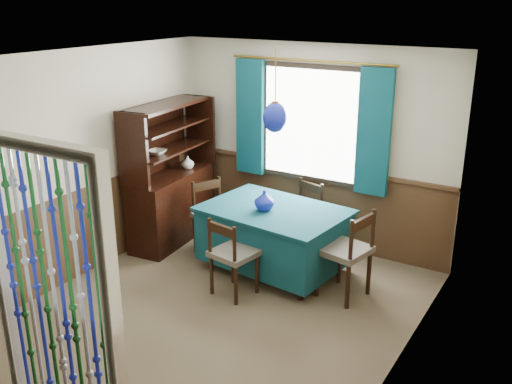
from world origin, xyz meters
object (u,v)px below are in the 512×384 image
Objects in this scene: chair_far at (302,215)px; vase_table at (264,201)px; chair_right at (347,252)px; bowl_shelf at (157,152)px; pendant_lamp at (275,117)px; dining_table at (274,235)px; vase_sideboard at (188,162)px; chair_left at (213,215)px; chair_near at (232,255)px; sideboard at (171,194)px.

chair_far is 0.84m from vase_table.
bowl_shelf is at bearing 102.35° from chair_right.
bowl_shelf is (-1.51, -0.19, -0.55)m from pendant_lamp.
dining_table is at bearing 7.11° from bowl_shelf.
chair_left is at bearing -28.31° from vase_sideboard.
pendant_lamp is at bearing 92.67° from chair_near.
dining_table is 1.91× the size of chair_far.
vase_sideboard reaches higher than chair_left.
chair_near is 4.12× the size of vase_table.
chair_far is 0.97× the size of chair_left.
chair_near is 4.71× the size of vase_sideboard.
vase_sideboard is (-1.51, 0.39, 0.54)m from dining_table.
vase_sideboard is (0.06, 0.29, 0.37)m from sideboard.
pendant_lamp is (0.09, 0.72, 1.33)m from chair_near.
chair_right is at bearing 156.36° from chair_far.
vase_sideboard reaches higher than chair_near.
sideboard is 0.70m from bowl_shelf.
vase_table reaches higher than chair_left.
chair_far reaches higher than dining_table.
vase_sideboard reaches higher than chair_far.
chair_left is 4.90× the size of vase_sideboard.
sideboard is (-1.48, 0.82, 0.15)m from chair_near.
chair_left is 0.87m from vase_sideboard.
chair_far is at bearing 81.92° from vase_table.
pendant_lamp is 4.14× the size of vase_table.
pendant_lamp reaches higher than chair_near.
sideboard is 9.66× the size of vase_sideboard.
chair_right is 4.09× the size of bowl_shelf.
chair_right is 1.11× the size of pendant_lamp.
chair_far is at bearing 87.43° from pendant_lamp.
dining_table is 0.96m from chair_right.
pendant_lamp reaches higher than vase_sideboard.
vase_table is (-1.02, 0.05, 0.35)m from chair_right.
sideboard is 1.52m from vase_table.
chair_left is at bearing -9.96° from sideboard.
vase_table is (-0.08, -0.09, 0.42)m from dining_table.
vase_sideboard is at bearing -95.10° from chair_left.
chair_right is 4.59× the size of vase_table.
dining_table is at bearing 92.94° from chair_right.
chair_right is at bearing -12.08° from vase_sideboard.
pendant_lamp reaches higher than chair_right.
dining_table is 0.94× the size of sideboard.
bowl_shelf reaches higher than chair_right.
vase_table is at bearing -18.44° from vase_sideboard.
chair_far is 1.64m from vase_sideboard.
vase_table is at bearing -12.97° from sideboard.
chair_near is 0.49× the size of sideboard.
vase_sideboard reaches higher than chair_right.
sideboard is 8.45× the size of vase_table.
chair_far is 4.16× the size of vase_table.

